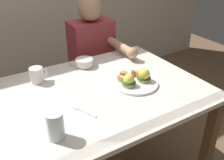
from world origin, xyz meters
name	(u,v)px	position (x,y,z in m)	size (l,w,h in m)	color
dining_table	(100,105)	(0.00, 0.00, 0.63)	(1.20, 0.90, 0.74)	silver
eggs_benedict_plate	(135,80)	(0.21, -0.05, 0.77)	(0.27, 0.27, 0.09)	white
fruit_bowl	(84,62)	(0.06, 0.33, 0.77)	(0.12, 0.12, 0.05)	white
coffee_mug	(37,75)	(-0.27, 0.27, 0.79)	(0.11, 0.08, 0.09)	white
fork	(83,111)	(-0.17, -0.14, 0.74)	(0.08, 0.15, 0.00)	silver
water_glass_near	(56,127)	(-0.35, -0.26, 0.80)	(0.07, 0.07, 0.13)	silver
diner_person	(94,58)	(0.28, 0.60, 0.65)	(0.34, 0.54, 1.14)	#33333D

